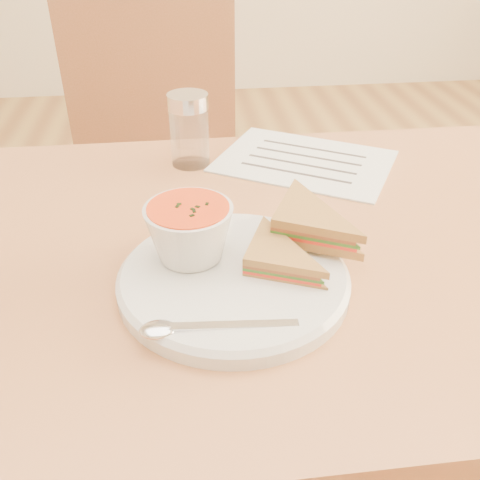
{
  "coord_description": "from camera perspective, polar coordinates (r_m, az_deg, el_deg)",
  "views": [
    {
      "loc": [
        -0.09,
        -0.59,
        1.14
      ],
      "look_at": [
        -0.03,
        -0.08,
        0.8
      ],
      "focal_mm": 40.0,
      "sensor_mm": 36.0,
      "label": 1
    }
  ],
  "objects": [
    {
      "name": "soup_bowl",
      "position": [
        0.63,
        -5.39,
        0.57
      ],
      "size": [
        0.13,
        0.13,
        0.07
      ],
      "primitive_type": null,
      "rotation": [
        0.0,
        0.0,
        0.25
      ],
      "color": "silver",
      "rests_on": "plate"
    },
    {
      "name": "chair_far",
      "position": [
        1.35,
        -8.25,
        4.04
      ],
      "size": [
        0.45,
        0.45,
        0.97
      ],
      "primitive_type": null,
      "rotation": [
        0.0,
        0.0,
        3.2
      ],
      "color": "brown",
      "rests_on": "floor"
    },
    {
      "name": "paper_menu",
      "position": [
        0.93,
        6.89,
        8.36
      ],
      "size": [
        0.35,
        0.32,
        0.0
      ],
      "primitive_type": null,
      "rotation": [
        0.0,
        0.0,
        -0.53
      ],
      "color": "white",
      "rests_on": "dining_table"
    },
    {
      "name": "sandwich_half_b",
      "position": [
        0.64,
        3.24,
        0.87
      ],
      "size": [
        0.15,
        0.15,
        0.04
      ],
      "primitive_type": null,
      "rotation": [
        0.0,
        0.0,
        -0.46
      ],
      "color": "#A66D3A",
      "rests_on": "plate"
    },
    {
      "name": "condiment_shaker",
      "position": [
        0.9,
        -5.44,
        11.61
      ],
      "size": [
        0.09,
        0.09,
        0.12
      ],
      "primitive_type": null,
      "rotation": [
        0.0,
        0.0,
        0.38
      ],
      "color": "silver",
      "rests_on": "dining_table"
    },
    {
      "name": "dining_table",
      "position": [
        0.97,
        1.03,
        -18.69
      ],
      "size": [
        1.0,
        0.7,
        0.75
      ],
      "primitive_type": null,
      "color": "brown",
      "rests_on": "floor"
    },
    {
      "name": "spoon",
      "position": [
        0.55,
        -2.92,
        -9.23
      ],
      "size": [
        0.19,
        0.05,
        0.01
      ],
      "primitive_type": null,
      "rotation": [
        0.0,
        0.0,
        -0.05
      ],
      "color": "silver",
      "rests_on": "plate"
    },
    {
      "name": "sandwich_half_a",
      "position": [
        0.6,
        0.26,
        -3.17
      ],
      "size": [
        0.13,
        0.13,
        0.03
      ],
      "primitive_type": null,
      "rotation": [
        0.0,
        0.0,
        -0.4
      ],
      "color": "#A66D3A",
      "rests_on": "plate"
    },
    {
      "name": "plate",
      "position": [
        0.63,
        -0.69,
        -4.27
      ],
      "size": [
        0.29,
        0.29,
        0.02
      ],
      "primitive_type": null,
      "rotation": [
        0.0,
        0.0,
        0.06
      ],
      "color": "silver",
      "rests_on": "dining_table"
    }
  ]
}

